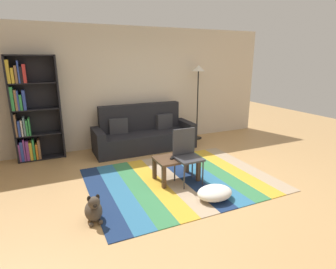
{
  "coord_description": "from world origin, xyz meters",
  "views": [
    {
      "loc": [
        -2.05,
        -3.63,
        2.02
      ],
      "look_at": [
        -0.02,
        0.77,
        0.65
      ],
      "focal_mm": 29.14,
      "sensor_mm": 36.0,
      "label": 1
    }
  ],
  "objects_px": {
    "bookshelf": "(30,113)",
    "folding_chair": "(186,151)",
    "couch": "(144,134)",
    "pouf": "(215,193)",
    "tv_remote": "(172,158)",
    "dog": "(94,210)",
    "coffee_table": "(176,162)",
    "standing_lamp": "(198,78)"
  },
  "relations": [
    {
      "from": "pouf",
      "to": "bookshelf",
      "type": "bearing_deg",
      "value": 129.12
    },
    {
      "from": "coffee_table",
      "to": "bookshelf",
      "type": "bearing_deg",
      "value": 135.91
    },
    {
      "from": "couch",
      "to": "dog",
      "type": "xyz_separation_m",
      "value": [
        -1.58,
        -2.47,
        -0.18
      ]
    },
    {
      "from": "bookshelf",
      "to": "tv_remote",
      "type": "xyz_separation_m",
      "value": [
        2.1,
        -2.1,
        -0.56
      ]
    },
    {
      "from": "couch",
      "to": "coffee_table",
      "type": "xyz_separation_m",
      "value": [
        -0.08,
        -1.82,
        -0.01
      ]
    },
    {
      "from": "standing_lamp",
      "to": "folding_chair",
      "type": "height_order",
      "value": "standing_lamp"
    },
    {
      "from": "coffee_table",
      "to": "dog",
      "type": "xyz_separation_m",
      "value": [
        -1.49,
        -0.65,
        -0.17
      ]
    },
    {
      "from": "dog",
      "to": "standing_lamp",
      "type": "height_order",
      "value": "standing_lamp"
    },
    {
      "from": "bookshelf",
      "to": "couch",
      "type": "bearing_deg",
      "value": -7.18
    },
    {
      "from": "dog",
      "to": "tv_remote",
      "type": "height_order",
      "value": "tv_remote"
    },
    {
      "from": "folding_chair",
      "to": "pouf",
      "type": "bearing_deg",
      "value": -36.11
    },
    {
      "from": "dog",
      "to": "folding_chair",
      "type": "bearing_deg",
      "value": 18.21
    },
    {
      "from": "couch",
      "to": "coffee_table",
      "type": "bearing_deg",
      "value": -92.66
    },
    {
      "from": "couch",
      "to": "standing_lamp",
      "type": "relative_size",
      "value": 1.22
    },
    {
      "from": "couch",
      "to": "tv_remote",
      "type": "height_order",
      "value": "couch"
    },
    {
      "from": "couch",
      "to": "tv_remote",
      "type": "bearing_deg",
      "value": -94.98
    },
    {
      "from": "couch",
      "to": "bookshelf",
      "type": "distance_m",
      "value": 2.37
    },
    {
      "from": "bookshelf",
      "to": "pouf",
      "type": "height_order",
      "value": "bookshelf"
    },
    {
      "from": "bookshelf",
      "to": "coffee_table",
      "type": "xyz_separation_m",
      "value": [
        2.17,
        -2.11,
        -0.65
      ]
    },
    {
      "from": "standing_lamp",
      "to": "tv_remote",
      "type": "bearing_deg",
      "value": -129.68
    },
    {
      "from": "coffee_table",
      "to": "pouf",
      "type": "bearing_deg",
      "value": -75.37
    },
    {
      "from": "bookshelf",
      "to": "folding_chair",
      "type": "xyz_separation_m",
      "value": [
        2.3,
        -2.22,
        -0.44
      ]
    },
    {
      "from": "bookshelf",
      "to": "tv_remote",
      "type": "height_order",
      "value": "bookshelf"
    },
    {
      "from": "standing_lamp",
      "to": "coffee_table",
      "type": "bearing_deg",
      "value": -128.39
    },
    {
      "from": "coffee_table",
      "to": "tv_remote",
      "type": "relative_size",
      "value": 4.75
    },
    {
      "from": "dog",
      "to": "bookshelf",
      "type": "bearing_deg",
      "value": 103.88
    },
    {
      "from": "couch",
      "to": "bookshelf",
      "type": "bearing_deg",
      "value": 172.82
    },
    {
      "from": "bookshelf",
      "to": "coffee_table",
      "type": "relative_size",
      "value": 2.92
    },
    {
      "from": "pouf",
      "to": "standing_lamp",
      "type": "bearing_deg",
      "value": 64.18
    },
    {
      "from": "dog",
      "to": "pouf",
      "type": "bearing_deg",
      "value": -6.23
    },
    {
      "from": "folding_chair",
      "to": "couch",
      "type": "bearing_deg",
      "value": 138.0
    },
    {
      "from": "couch",
      "to": "dog",
      "type": "distance_m",
      "value": 2.94
    },
    {
      "from": "bookshelf",
      "to": "pouf",
      "type": "distance_m",
      "value": 3.89
    },
    {
      "from": "bookshelf",
      "to": "standing_lamp",
      "type": "height_order",
      "value": "bookshelf"
    },
    {
      "from": "couch",
      "to": "tv_remote",
      "type": "xyz_separation_m",
      "value": [
        -0.16,
        -1.82,
        0.08
      ]
    },
    {
      "from": "bookshelf",
      "to": "pouf",
      "type": "relative_size",
      "value": 3.85
    },
    {
      "from": "pouf",
      "to": "tv_remote",
      "type": "xyz_separation_m",
      "value": [
        -0.29,
        0.84,
        0.31
      ]
    },
    {
      "from": "couch",
      "to": "standing_lamp",
      "type": "distance_m",
      "value": 1.94
    },
    {
      "from": "couch",
      "to": "dog",
      "type": "relative_size",
      "value": 5.69
    },
    {
      "from": "bookshelf",
      "to": "dog",
      "type": "bearing_deg",
      "value": -76.12
    },
    {
      "from": "coffee_table",
      "to": "couch",
      "type": "bearing_deg",
      "value": 87.34
    },
    {
      "from": "couch",
      "to": "bookshelf",
      "type": "height_order",
      "value": "bookshelf"
    }
  ]
}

